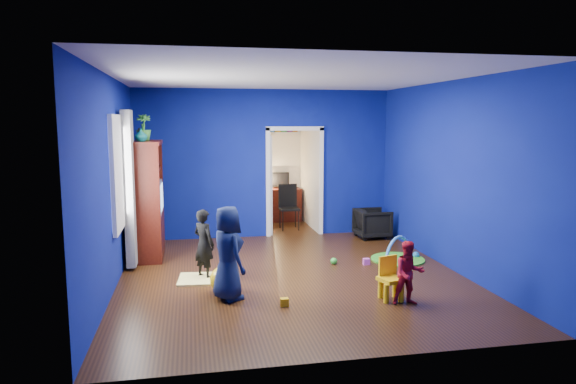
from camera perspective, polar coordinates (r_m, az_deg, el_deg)
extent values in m
cube|color=black|center=(7.71, 0.45, -9.34)|extent=(5.00, 5.50, 0.01)
cube|color=white|center=(7.39, 0.48, 12.68)|extent=(5.00, 5.50, 0.01)
cube|color=navy|center=(10.11, -2.60, 3.14)|extent=(5.00, 0.02, 2.90)
cube|color=navy|center=(4.77, 6.97, -2.19)|extent=(5.00, 0.02, 2.90)
cube|color=navy|center=(7.35, -19.03, 0.95)|extent=(0.02, 5.50, 2.90)
cube|color=navy|center=(8.27, 17.71, 1.73)|extent=(0.02, 5.50, 2.90)
imported|color=black|center=(10.25, 9.37, -3.45)|extent=(0.65, 0.64, 0.58)
imported|color=black|center=(7.60, -9.33, -5.71)|extent=(0.43, 0.44, 1.02)
imported|color=#0E1235|center=(6.65, -6.70, -6.75)|extent=(0.59, 0.70, 1.21)
imported|color=#AC1216|center=(6.64, 13.29, -8.76)|extent=(0.42, 0.34, 0.81)
imported|color=#0C5760|center=(8.51, -16.03, 6.09)|extent=(0.21, 0.21, 0.20)
imported|color=green|center=(9.03, -15.77, 6.94)|extent=(0.27, 0.27, 0.44)
cube|color=#3B1209|center=(8.90, -15.60, -0.83)|extent=(0.58, 1.14, 1.96)
cube|color=silver|center=(8.90, -15.35, -0.56)|extent=(0.46, 0.70, 0.54)
cube|color=#F2E07A|center=(7.63, -9.22, -9.50)|extent=(0.80, 0.67, 0.03)
sphere|color=yellow|center=(7.01, -7.21, -9.65)|extent=(0.36, 0.36, 0.36)
cube|color=yellow|center=(6.80, 11.38, -9.66)|extent=(0.35, 0.35, 0.50)
cylinder|color=#469621|center=(8.77, 12.09, -7.31)|extent=(0.88, 0.88, 0.02)
torus|color=#3F8CD8|center=(8.76, 12.09, -7.26)|extent=(0.66, 0.52, 0.79)
cube|color=white|center=(7.68, -18.59, 2.00)|extent=(0.03, 0.95, 1.55)
cube|color=slate|center=(8.24, -17.21, 0.33)|extent=(0.14, 0.42, 2.40)
cube|color=white|center=(10.25, 0.73, 0.97)|extent=(1.16, 0.10, 2.10)
cube|color=#3D140A|center=(11.82, -0.75, -1.42)|extent=(0.88, 0.44, 0.75)
cube|color=black|center=(11.86, -0.86, 1.41)|extent=(0.40, 0.05, 0.32)
sphere|color=#FFD88C|center=(11.75, -2.15, 1.26)|extent=(0.14, 0.14, 0.14)
cube|color=black|center=(10.87, 0.14, -1.78)|extent=(0.40, 0.40, 0.92)
cube|color=white|center=(11.78, -0.86, 6.59)|extent=(0.88, 0.24, 0.04)
cube|color=red|center=(7.44, 10.65, -9.71)|extent=(0.10, 0.08, 0.10)
sphere|color=blue|center=(8.96, 14.04, -6.76)|extent=(0.11, 0.11, 0.11)
cube|color=#F7B20D|center=(6.52, -0.40, -12.14)|extent=(0.10, 0.08, 0.10)
sphere|color=green|center=(8.35, 5.11, -7.62)|extent=(0.11, 0.11, 0.11)
cube|color=#DB52CF|center=(8.39, 8.70, -7.65)|extent=(0.10, 0.08, 0.10)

